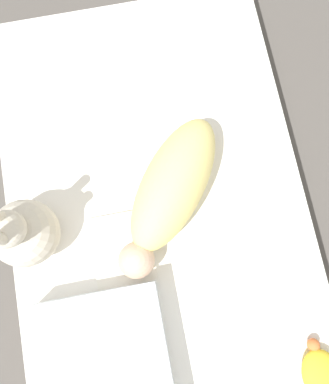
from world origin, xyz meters
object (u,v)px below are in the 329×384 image
(swaddled_baby, at_px, (171,190))
(turtle_plush, at_px, (321,374))
(pillow, at_px, (104,363))
(bunny_plush, at_px, (23,233))

(swaddled_baby, bearing_deg, turtle_plush, 65.12)
(swaddled_baby, xyz_separation_m, pillow, (-0.46, 0.28, -0.03))
(bunny_plush, xyz_separation_m, turtle_plush, (-0.56, -0.77, -0.09))
(swaddled_baby, relative_size, bunny_plush, 1.36)
(swaddled_baby, height_order, turtle_plush, swaddled_baby)
(swaddled_baby, height_order, pillow, swaddled_baby)
(bunny_plush, bearing_deg, swaddled_baby, -83.61)
(bunny_plush, bearing_deg, turtle_plush, -125.82)
(swaddled_baby, distance_m, turtle_plush, 0.70)
(pillow, bearing_deg, bunny_plush, 21.78)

